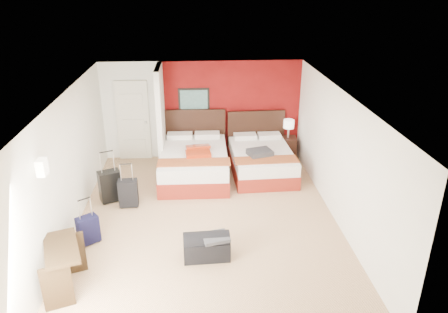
{
  "coord_description": "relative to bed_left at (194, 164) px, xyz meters",
  "views": [
    {
      "loc": [
        -0.18,
        -7.17,
        4.42
      ],
      "look_at": [
        0.39,
        0.8,
        1.0
      ],
      "focal_mm": 34.1,
      "sensor_mm": 36.0,
      "label": 1
    }
  ],
  "objects": [
    {
      "name": "duffel_bag",
      "position": [
        0.18,
        -3.14,
        -0.14
      ],
      "size": [
        0.79,
        0.44,
        0.39
      ],
      "primitive_type": "cube",
      "rotation": [
        0.0,
        0.0,
        0.04
      ],
      "color": "black",
      "rests_on": "ground"
    },
    {
      "name": "red_suitcase_open",
      "position": [
        0.1,
        -0.1,
        0.38
      ],
      "size": [
        0.62,
        0.81,
        0.1
      ],
      "primitive_type": "cube",
      "rotation": [
        0.0,
        0.0,
        0.09
      ],
      "color": "#AA2C0E",
      "rests_on": "bed_left"
    },
    {
      "name": "bed_left",
      "position": [
        0.0,
        0.0,
        0.0
      ],
      "size": [
        1.6,
        2.25,
        0.67
      ],
      "primitive_type": "cube",
      "rotation": [
        0.0,
        0.0,
        -0.02
      ],
      "color": "silver",
      "rests_on": "ground"
    },
    {
      "name": "red_accent_panel",
      "position": [
        0.99,
        1.28,
        0.92
      ],
      "size": [
        3.5,
        0.04,
        2.5
      ],
      "primitive_type": "cube",
      "color": "maroon",
      "rests_on": "ground"
    },
    {
      "name": "jacket_draped",
      "position": [
        0.33,
        -3.19,
        0.09
      ],
      "size": [
        0.5,
        0.45,
        0.06
      ],
      "primitive_type": "cube",
      "rotation": [
        0.0,
        0.0,
        0.24
      ],
      "color": "#3B3C40",
      "rests_on": "duffel_bag"
    },
    {
      "name": "partition_wall",
      "position": [
        -0.76,
        0.66,
        0.92
      ],
      "size": [
        0.12,
        1.2,
        2.5
      ],
      "primitive_type": "cube",
      "color": "silver",
      "rests_on": "ground"
    },
    {
      "name": "table_lamp",
      "position": [
        2.4,
        0.89,
        0.5
      ],
      "size": [
        0.26,
        0.26,
        0.47
      ],
      "primitive_type": "cylinder",
      "rotation": [
        0.0,
        0.0,
        0.0
      ],
      "color": "white",
      "rests_on": "nightstand"
    },
    {
      "name": "suitcase_navy",
      "position": [
        -1.89,
        -2.58,
        -0.08
      ],
      "size": [
        0.42,
        0.39,
        0.5
      ],
      "primitive_type": "cube",
      "rotation": [
        0.0,
        0.0,
        0.62
      ],
      "color": "black",
      "rests_on": "ground"
    },
    {
      "name": "room_walls",
      "position": [
        -1.17,
        -0.53,
        0.92
      ],
      "size": [
        5.02,
        6.52,
        2.5
      ],
      "color": "white",
      "rests_on": "ground"
    },
    {
      "name": "suitcase_black",
      "position": [
        -1.76,
        -1.05,
        -0.0
      ],
      "size": [
        0.51,
        0.43,
        0.66
      ],
      "primitive_type": "cube",
      "rotation": [
        0.0,
        0.0,
        0.42
      ],
      "color": "black",
      "rests_on": "ground"
    },
    {
      "name": "entry_door",
      "position": [
        -1.51,
        1.25,
        0.69
      ],
      "size": [
        0.82,
        0.06,
        2.05
      ],
      "primitive_type": "cube",
      "color": "silver",
      "rests_on": "ground"
    },
    {
      "name": "suitcase_charcoal",
      "position": [
        -1.35,
        -1.3,
        -0.05
      ],
      "size": [
        0.39,
        0.25,
        0.57
      ],
      "primitive_type": "cube",
      "rotation": [
        0.0,
        0.0,
        0.04
      ],
      "color": "black",
      "rests_on": "ground"
    },
    {
      "name": "nightstand",
      "position": [
        2.4,
        0.89,
        -0.03
      ],
      "size": [
        0.47,
        0.47,
        0.6
      ],
      "primitive_type": "cube",
      "rotation": [
        0.0,
        0.0,
        -0.12
      ],
      "color": "black",
      "rests_on": "ground"
    },
    {
      "name": "desk",
      "position": [
        -1.96,
        -3.79,
        0.06
      ],
      "size": [
        0.75,
        1.03,
        0.78
      ],
      "primitive_type": "cube",
      "rotation": [
        0.0,
        0.0,
        0.34
      ],
      "color": "black",
      "rests_on": "ground"
    },
    {
      "name": "jacket_bundle",
      "position": [
        1.51,
        -0.2,
        0.33
      ],
      "size": [
        0.62,
        0.55,
        0.13
      ],
      "primitive_type": "cube",
      "rotation": [
        0.0,
        0.0,
        0.28
      ],
      "color": "#393A3E",
      "rests_on": "bed_right"
    },
    {
      "name": "ground",
      "position": [
        0.24,
        -1.95,
        -0.33
      ],
      "size": [
        6.5,
        6.5,
        0.0
      ],
      "primitive_type": "plane",
      "color": "#D6AF83",
      "rests_on": "ground"
    },
    {
      "name": "bed_right",
      "position": [
        1.61,
        0.1,
        -0.03
      ],
      "size": [
        1.46,
        2.04,
        0.6
      ],
      "primitive_type": "cube",
      "rotation": [
        0.0,
        0.0,
        0.03
      ],
      "color": "silver",
      "rests_on": "ground"
    }
  ]
}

